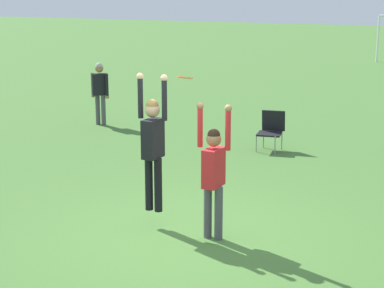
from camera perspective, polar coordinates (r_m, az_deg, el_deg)
ground_plane at (r=9.63m, az=-0.68°, el=-8.07°), size 120.00×120.00×0.00m
person_jumping at (r=9.57m, az=-3.50°, el=0.38°), size 0.51×0.37×2.10m
person_defending at (r=9.17m, az=1.93°, el=-2.24°), size 0.54×0.39×2.01m
frisbee at (r=9.29m, az=-0.64°, el=5.93°), size 0.23×0.23×0.06m
camping_chair_0 at (r=14.60m, az=7.06°, el=1.41°), size 0.62×0.66×0.90m
person_spectator_near at (r=17.33m, az=-8.19°, el=4.96°), size 0.57×0.43×1.68m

